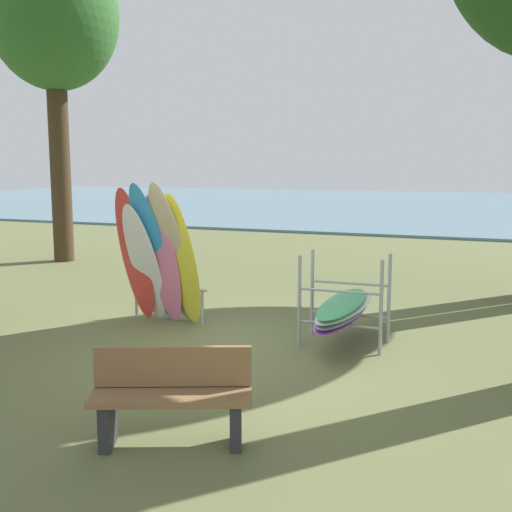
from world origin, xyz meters
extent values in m
plane|color=#60663D|center=(0.00, 0.00, 0.00)|extent=(80.00, 80.00, 0.00)
cube|color=slate|center=(0.00, 31.87, 0.05)|extent=(80.00, 36.00, 0.10)
cylinder|color=#42301E|center=(-6.96, 5.48, 2.54)|extent=(0.50, 0.50, 5.09)
ellipsoid|color=#33662D|center=(-6.96, 5.48, 6.09)|extent=(3.17, 3.17, 3.65)
ellipsoid|color=red|center=(-1.76, 0.73, 1.06)|extent=(0.59, 0.69, 2.12)
ellipsoid|color=white|center=(-1.59, 0.73, 0.95)|extent=(0.60, 0.84, 1.89)
ellipsoid|color=#2D8ED1|center=(-1.43, 0.73, 1.10)|extent=(0.63, 0.95, 2.20)
ellipsoid|color=pink|center=(-1.26, 0.73, 1.02)|extent=(0.58, 0.68, 2.03)
ellipsoid|color=#C6B289|center=(-1.10, 0.72, 1.11)|extent=(0.62, 0.96, 2.21)
ellipsoid|color=yellow|center=(-0.93, 0.72, 1.03)|extent=(0.63, 0.72, 2.06)
cylinder|color=#9EA0A5|center=(-1.98, 1.07, 0.28)|extent=(0.04, 0.04, 0.55)
cylinder|color=#9EA0A5|center=(-0.72, 0.94, 0.28)|extent=(0.04, 0.04, 0.55)
cylinder|color=#9EA0A5|center=(-1.35, 1.01, 0.55)|extent=(1.43, 0.19, 0.04)
cylinder|color=#9EA0A5|center=(1.00, 0.46, 0.62)|extent=(0.05, 0.05, 1.25)
cylinder|color=#9EA0A5|center=(2.10, 0.46, 0.62)|extent=(0.05, 0.05, 1.25)
cylinder|color=#9EA0A5|center=(1.00, 1.06, 0.62)|extent=(0.05, 0.05, 1.25)
cylinder|color=#9EA0A5|center=(2.10, 1.06, 0.62)|extent=(0.05, 0.05, 1.25)
cylinder|color=#9EA0A5|center=(1.55, 0.46, 0.35)|extent=(1.10, 0.04, 0.04)
cylinder|color=#9EA0A5|center=(1.55, 0.46, 0.80)|extent=(1.10, 0.04, 0.04)
cylinder|color=#9EA0A5|center=(1.55, 1.06, 0.35)|extent=(1.10, 0.04, 0.04)
cylinder|color=#9EA0A5|center=(1.55, 1.06, 0.80)|extent=(1.10, 0.04, 0.04)
ellipsoid|color=purple|center=(1.50, 0.76, 0.40)|extent=(0.51, 2.10, 0.06)
ellipsoid|color=gray|center=(1.54, 0.76, 0.46)|extent=(0.54, 2.11, 0.06)
ellipsoid|color=white|center=(1.56, 0.76, 0.52)|extent=(0.60, 2.12, 0.06)
ellipsoid|color=#339E56|center=(1.52, 0.76, 0.58)|extent=(0.54, 2.11, 0.06)
cube|color=#2D2D33|center=(0.38, -3.09, 0.21)|extent=(0.22, 0.33, 0.42)
cube|color=#2D2D33|center=(1.41, -2.65, 0.21)|extent=(0.22, 0.33, 0.42)
cube|color=olive|center=(0.90, -2.87, 0.45)|extent=(1.45, 0.91, 0.06)
cube|color=olive|center=(0.83, -2.70, 0.67)|extent=(1.31, 0.60, 0.36)
camera|label=1|loc=(3.48, -7.36, 2.44)|focal=43.41mm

